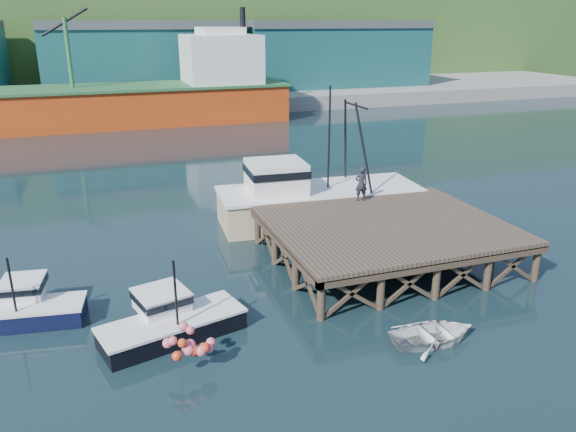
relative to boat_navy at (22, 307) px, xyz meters
name	(u,v)px	position (x,y,z in m)	size (l,w,h in m)	color
ground	(288,275)	(12.22, 0.52, -0.65)	(300.00, 300.00, 0.00)	black
wharf	(389,227)	(17.72, 0.33, 1.29)	(12.00, 10.00, 2.62)	brown
far_quay	(143,94)	(12.22, 70.52, 0.35)	(160.00, 40.00, 2.00)	gray
warehouse_mid	(143,60)	(12.22, 65.52, 5.85)	(28.00, 16.00, 9.00)	#1A5855
warehouse_right	(327,56)	(42.22, 65.52, 5.85)	(30.00, 16.00, 9.00)	#1A5855
cargo_ship	(88,98)	(3.76, 48.52, 2.66)	(55.50, 10.00, 13.75)	#C43E12
hillside	(123,26)	(12.22, 100.52, 10.35)	(220.00, 50.00, 22.00)	#2D511E
boat_navy	(22,307)	(0.00, 0.00, 0.00)	(5.41, 3.21, 3.25)	black
boat_black	(170,320)	(5.77, -3.23, 0.01)	(6.16, 5.11, 3.59)	black
trawler	(315,195)	(16.53, 7.53, 1.10)	(12.98, 5.44, 8.50)	tan
dinghy	(433,334)	(15.56, -7.31, -0.28)	(2.55, 3.57, 0.74)	silver
dockworker	(361,184)	(18.16, 4.51, 2.49)	(0.74, 0.49, 2.03)	black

